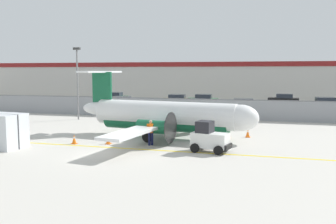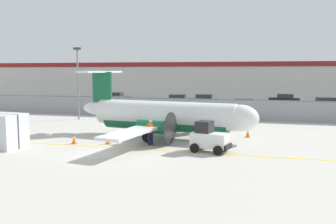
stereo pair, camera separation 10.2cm
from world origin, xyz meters
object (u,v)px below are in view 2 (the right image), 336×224
at_px(baggage_tug, 209,138).
at_px(traffic_cone_far_left, 108,139).
at_px(traffic_cone_near_right, 248,133).
at_px(parked_car_2, 177,100).
at_px(ground_crew_worker, 150,131).
at_px(traffic_cone_near_left, 228,134).
at_px(parked_car_1, 123,103).
at_px(parked_car_4, 245,105).
at_px(cargo_container, 4,131).
at_px(parked_car_5, 284,100).
at_px(commuter_airplane, 167,116).
at_px(parked_car_6, 325,104).
at_px(traffic_cone_far_right, 74,139).
at_px(parked_car_0, 114,97).
at_px(parked_car_3, 203,100).
at_px(apron_light_pole, 78,77).

bearing_deg(baggage_tug, traffic_cone_far_left, -173.40).
bearing_deg(traffic_cone_near_right, parked_car_2, 116.43).
distance_m(ground_crew_worker, traffic_cone_near_left, 6.27).
distance_m(parked_car_1, parked_car_4, 15.30).
xyz_separation_m(ground_crew_worker, cargo_container, (-8.80, -3.30, 0.15)).
bearing_deg(parked_car_5, traffic_cone_far_left, 73.98).
distance_m(traffic_cone_far_left, parked_car_5, 34.85).
distance_m(commuter_airplane, parked_car_2, 24.72).
bearing_deg(baggage_tug, parked_car_6, 82.08).
height_order(traffic_cone_far_right, parked_car_6, parked_car_6).
xyz_separation_m(commuter_airplane, parked_car_0, (-15.90, 26.65, -0.71)).
bearing_deg(traffic_cone_far_left, parked_car_4, 70.63).
height_order(ground_crew_worker, traffic_cone_near_left, ground_crew_worker).
xyz_separation_m(traffic_cone_near_left, parked_car_4, (0.05, 17.14, 0.58)).
distance_m(baggage_tug, parked_car_1, 26.48).
bearing_deg(parked_car_3, parked_car_0, -7.19).
distance_m(cargo_container, parked_car_5, 39.98).
xyz_separation_m(parked_car_2, parked_car_5, (14.51, 5.10, 0.00)).
height_order(ground_crew_worker, parked_car_1, same).
relative_size(ground_crew_worker, apron_light_pole, 0.23).
bearing_deg(traffic_cone_near_right, parked_car_3, 107.83).
xyz_separation_m(traffic_cone_far_left, parked_car_5, (12.37, 32.58, 0.58)).
bearing_deg(commuter_airplane, ground_crew_worker, -87.99).
xyz_separation_m(commuter_airplane, parked_car_3, (-1.84, 25.30, -0.71)).
relative_size(parked_car_0, parked_car_3, 0.99).
bearing_deg(commuter_airplane, parked_car_5, 80.68).
distance_m(ground_crew_worker, traffic_cone_near_right, 7.77).
bearing_deg(parked_car_0, traffic_cone_near_right, 130.07).
distance_m(parked_car_0, parked_car_4, 21.93).
relative_size(traffic_cone_far_right, parked_car_2, 0.15).
height_order(parked_car_3, parked_car_5, same).
bearing_deg(traffic_cone_far_right, parked_car_3, 82.90).
distance_m(traffic_cone_near_right, parked_car_2, 24.93).
bearing_deg(baggage_tug, traffic_cone_near_left, 95.95).
xyz_separation_m(ground_crew_worker, parked_car_6, (14.05, 26.31, -0.06)).
xyz_separation_m(parked_car_1, parked_car_2, (5.56, 6.12, 0.00)).
relative_size(traffic_cone_far_right, parked_car_0, 0.15).
bearing_deg(parked_car_3, traffic_cone_far_left, 85.48).
bearing_deg(cargo_container, parked_car_6, 58.12).
distance_m(traffic_cone_far_right, parked_car_2, 28.06).
height_order(commuter_airplane, apron_light_pole, apron_light_pole).
height_order(commuter_airplane, parked_car_1, commuter_airplane).
height_order(parked_car_1, parked_car_2, same).
distance_m(baggage_tug, parked_car_5, 33.69).
bearing_deg(traffic_cone_far_left, parked_car_1, 109.82).
xyz_separation_m(baggage_tug, traffic_cone_near_left, (0.56, 5.17, -0.54)).
bearing_deg(baggage_tug, apron_light_pole, 154.49).
xyz_separation_m(traffic_cone_near_left, apron_light_pole, (-15.90, 6.68, 3.99)).
xyz_separation_m(parked_car_0, parked_car_4, (20.26, -8.38, 0.00)).
relative_size(commuter_airplane, baggage_tug, 6.40).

